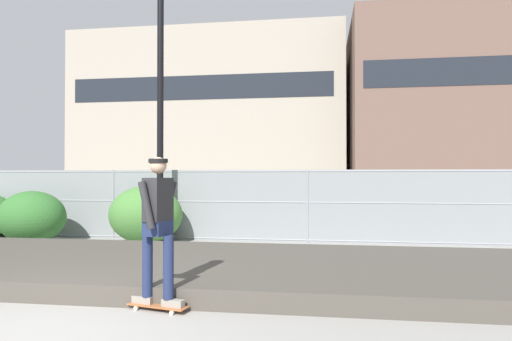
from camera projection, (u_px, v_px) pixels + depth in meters
ground_plane at (36, 336)px, 4.68m from camera, size 120.00×120.00×0.00m
gravel_berm at (148, 266)px, 7.69m from camera, size 17.13×3.92×0.27m
skateboard at (158, 306)px, 5.57m from camera, size 0.82×0.38×0.07m
skater at (158, 220)px, 5.59m from camera, size 0.72×0.62×1.85m
chain_fence at (207, 205)px, 11.71m from camera, size 26.18×0.06×1.85m
street_lamp at (160, 56)px, 11.16m from camera, size 0.44×0.44×7.66m
parked_car_near at (105, 201)px, 15.07m from camera, size 4.42×1.99×1.66m
library_building at (213, 116)px, 51.96m from camera, size 29.85×12.05×17.54m
office_block at (439, 109)px, 46.66m from camera, size 18.36×15.85×17.51m
shrub_center at (32, 217)px, 11.17m from camera, size 1.70×1.39×1.31m
shrub_right at (146, 215)px, 11.20m from camera, size 1.85×1.52×1.43m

